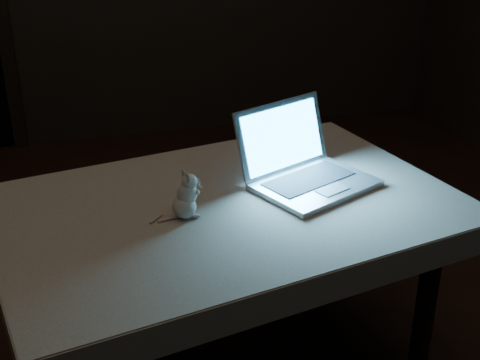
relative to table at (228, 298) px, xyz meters
name	(u,v)px	position (x,y,z in m)	size (l,w,h in m)	color
table	(228,298)	(0.00, 0.00, 0.00)	(1.27, 0.82, 0.68)	black
tablecloth	(227,220)	(-0.01, -0.03, 0.30)	(1.36, 0.91, 0.09)	beige
laptop	(317,152)	(0.29, 0.03, 0.47)	(0.36, 0.31, 0.24)	#ACACB0
plush_mouse	(184,195)	(-0.14, -0.06, 0.42)	(0.10, 0.10, 0.14)	silver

